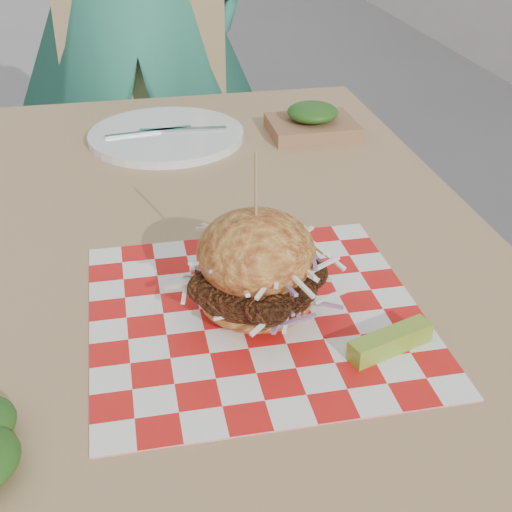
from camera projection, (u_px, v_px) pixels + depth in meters
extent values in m
cube|color=#A47A5B|center=(193.00, 251.00, 0.95)|extent=(0.80, 1.20, 0.04)
cylinder|color=#333338|center=(13.00, 295.00, 1.53)|extent=(0.05, 0.05, 0.71)
cylinder|color=#333338|center=(317.00, 263.00, 1.65)|extent=(0.05, 0.05, 0.71)
cube|color=#A47A5B|center=(157.00, 186.00, 1.79)|extent=(0.45, 0.45, 0.04)
cube|color=#A47A5B|center=(149.00, 65.00, 1.84)|extent=(0.42, 0.07, 0.50)
cylinder|color=#333338|center=(90.00, 308.00, 1.74)|extent=(0.03, 0.03, 0.43)
cylinder|color=#333338|center=(237.00, 298.00, 1.78)|extent=(0.03, 0.03, 0.43)
cylinder|color=#333338|center=(99.00, 238.00, 2.04)|extent=(0.03, 0.03, 0.43)
cylinder|color=#333338|center=(224.00, 230.00, 2.08)|extent=(0.03, 0.03, 0.43)
cube|color=red|center=(256.00, 314.00, 0.78)|extent=(0.36, 0.36, 0.00)
ellipsoid|color=#C88938|center=(256.00, 297.00, 0.77)|extent=(0.12, 0.12, 0.04)
ellipsoid|color=#5E3116|center=(256.00, 284.00, 0.76)|extent=(0.14, 0.13, 0.07)
ellipsoid|color=#C88938|center=(256.00, 253.00, 0.74)|extent=(0.13, 0.13, 0.09)
cylinder|color=#A47A5B|center=(256.00, 196.00, 0.71)|extent=(0.00, 0.00, 0.09)
cube|color=#8BB033|center=(390.00, 342.00, 0.72)|extent=(0.10, 0.05, 0.02)
cylinder|color=white|center=(166.00, 136.00, 1.24)|extent=(0.27, 0.27, 0.01)
cube|color=silver|center=(149.00, 132.00, 1.23)|extent=(0.15, 0.03, 0.00)
cube|color=silver|center=(183.00, 129.00, 1.24)|extent=(0.15, 0.03, 0.00)
cube|color=#906341|center=(312.00, 127.00, 1.26)|extent=(0.15, 0.12, 0.02)
ellipsoid|color=#204E16|center=(313.00, 112.00, 1.25)|extent=(0.09, 0.09, 0.03)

